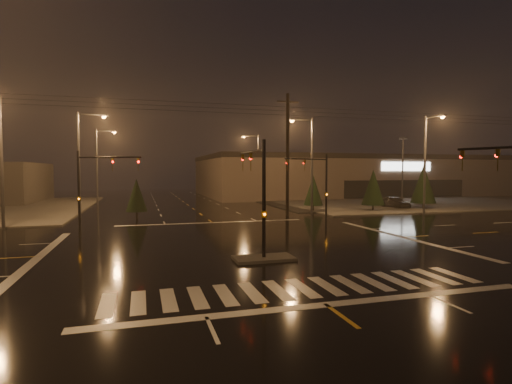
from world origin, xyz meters
TOP-DOWN VIEW (x-y plane):
  - ground at (0.00, 0.00)m, footprint 140.00×140.00m
  - sidewalk_ne at (30.00, 30.00)m, footprint 36.00×36.00m
  - median_island at (0.00, -4.00)m, footprint 3.00×1.60m
  - crosswalk at (0.00, -9.00)m, footprint 15.00×2.60m
  - stop_bar_near at (0.00, -11.00)m, footprint 16.00×0.50m
  - stop_bar_far at (0.00, 11.00)m, footprint 16.00×0.50m
  - parking_lot at (35.00, 28.00)m, footprint 50.00×24.00m
  - retail_building at (35.00, 45.99)m, footprint 60.20×28.30m
  - signal_mast_median at (0.00, -3.07)m, footprint 0.25×4.59m
  - signal_mast_ne at (9.50, 10.14)m, footprint 4.84×1.86m
  - signal_mast_nw at (-9.50, 10.14)m, footprint 4.84×1.86m
  - streetlight_1 at (-11.18, 18.00)m, footprint 2.77×0.32m
  - streetlight_2 at (-11.18, 34.00)m, footprint 2.77×0.32m
  - streetlight_3 at (11.18, 16.00)m, footprint 2.77×0.32m
  - streetlight_4 at (11.18, 36.00)m, footprint 2.77×0.32m
  - streetlight_5 at (-16.00, 11.18)m, footprint 0.32×2.77m
  - streetlight_6 at (22.00, 11.18)m, footprint 0.32×2.77m
  - utility_pole_1 at (8.00, 14.00)m, footprint 2.20×0.32m
  - conifer_0 at (12.29, 17.36)m, footprint 2.11×2.11m
  - conifer_1 at (18.86, 15.95)m, footprint 2.50×2.50m
  - conifer_2 at (26.03, 16.65)m, footprint 2.89×2.89m
  - conifer_3 at (-6.28, 15.58)m, footprint 1.94×1.94m
  - car_parked at (23.47, 18.47)m, footprint 1.98×4.37m

SIDE VIEW (x-z plane):
  - ground at x=0.00m, z-range 0.00..0.00m
  - crosswalk at x=0.00m, z-range 0.00..0.01m
  - stop_bar_near at x=0.00m, z-range 0.00..0.01m
  - stop_bar_far at x=0.00m, z-range 0.00..0.01m
  - parking_lot at x=35.00m, z-range 0.00..0.08m
  - sidewalk_ne at x=30.00m, z-range 0.00..0.12m
  - median_island at x=0.00m, z-range 0.00..0.15m
  - car_parked at x=23.47m, z-range 0.00..1.45m
  - conifer_3 at x=-6.28m, z-range 0.35..4.08m
  - conifer_0 at x=12.29m, z-range 0.35..4.34m
  - conifer_1 at x=18.86m, z-range 0.35..4.95m
  - conifer_2 at x=26.03m, z-range 0.35..5.56m
  - signal_mast_median at x=0.00m, z-range 0.75..6.75m
  - signal_mast_ne at x=9.50m, z-range 0.79..6.79m
  - signal_mast_nw at x=-9.50m, z-range 0.79..6.79m
  - retail_building at x=35.00m, z-range 0.24..7.44m
  - streetlight_1 at x=-11.18m, z-range 0.80..10.80m
  - streetlight_2 at x=-11.18m, z-range 0.80..10.80m
  - streetlight_3 at x=11.18m, z-range 0.80..10.80m
  - streetlight_4 at x=11.18m, z-range 0.80..10.80m
  - streetlight_5 at x=-16.00m, z-range 0.80..10.80m
  - streetlight_6 at x=22.00m, z-range 0.80..10.80m
  - utility_pole_1 at x=8.00m, z-range 0.13..12.13m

